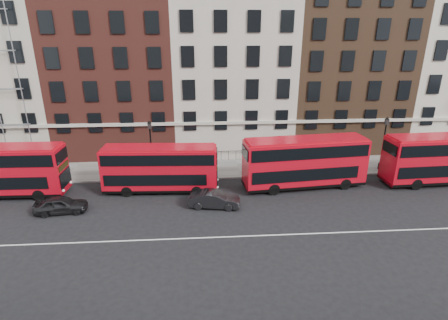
{
  "coord_description": "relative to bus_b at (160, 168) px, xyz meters",
  "views": [
    {
      "loc": [
        -3.72,
        -22.42,
        13.24
      ],
      "look_at": [
        -1.82,
        5.0,
        3.0
      ],
      "focal_mm": 28.0,
      "sensor_mm": 36.0,
      "label": 1
    }
  ],
  "objects": [
    {
      "name": "kerb",
      "position": [
        7.29,
        2.35,
        -2.11
      ],
      "size": [
        80.0,
        0.3,
        0.16
      ],
      "primitive_type": "cube",
      "color": "gray",
      "rests_on": "ground"
    },
    {
      "name": "bus_c",
      "position": [
        12.57,
        -0.01,
        0.24
      ],
      "size": [
        10.99,
        3.66,
        4.53
      ],
      "rotation": [
        0.0,
        0.0,
        0.1
      ],
      "color": "red",
      "rests_on": "ground"
    },
    {
      "name": "lamp_post_right",
      "position": [
        21.42,
        3.4,
        0.89
      ],
      "size": [
        0.44,
        0.44,
        5.33
      ],
      "color": "black",
      "rests_on": "pavement"
    },
    {
      "name": "building_terrace",
      "position": [
        6.98,
        12.23,
        8.05
      ],
      "size": [
        64.0,
        11.95,
        22.0
      ],
      "color": "beige",
      "rests_on": "ground"
    },
    {
      "name": "road_centre_line",
      "position": [
        7.29,
        -7.65,
        -2.19
      ],
      "size": [
        70.0,
        0.12,
        0.01
      ],
      "primitive_type": "cube",
      "color": "white",
      "rests_on": "ground"
    },
    {
      "name": "bus_b",
      "position": [
        0.0,
        0.0,
        0.0
      ],
      "size": [
        9.83,
        2.83,
        4.09
      ],
      "rotation": [
        0.0,
        0.0,
        -0.05
      ],
      "color": "red",
      "rests_on": "ground"
    },
    {
      "name": "bus_d",
      "position": [
        25.38,
        -0.0,
        0.24
      ],
      "size": [
        10.91,
        3.11,
        4.54
      ],
      "rotation": [
        0.0,
        0.0,
        0.05
      ],
      "color": "red",
      "rests_on": "ground"
    },
    {
      "name": "car_front",
      "position": [
        4.52,
        -3.28,
        -1.52
      ],
      "size": [
        4.22,
        2.0,
        1.34
      ],
      "primitive_type": "imported",
      "rotation": [
        0.0,
        0.0,
        1.42
      ],
      "color": "black",
      "rests_on": "ground"
    },
    {
      "name": "ground",
      "position": [
        7.29,
        -5.65,
        -2.19
      ],
      "size": [
        120.0,
        120.0,
        0.0
      ],
      "primitive_type": "plane",
      "color": "black",
      "rests_on": "ground"
    },
    {
      "name": "car_rear",
      "position": [
        -7.29,
        -3.36,
        -1.53
      ],
      "size": [
        4.02,
        1.96,
        1.32
      ],
      "primitive_type": "imported",
      "rotation": [
        0.0,
        0.0,
        1.68
      ],
      "color": "black",
      "rests_on": "ground"
    },
    {
      "name": "lamp_post_left",
      "position": [
        -1.13,
        3.56,
        0.89
      ],
      "size": [
        0.44,
        0.44,
        5.33
      ],
      "color": "black",
      "rests_on": "pavement"
    },
    {
      "name": "pavement",
      "position": [
        7.29,
        4.85,
        -2.12
      ],
      "size": [
        80.0,
        5.0,
        0.15
      ],
      "primitive_type": "cube",
      "color": "gray",
      "rests_on": "ground"
    },
    {
      "name": "iron_railings",
      "position": [
        7.29,
        7.05,
        -1.54
      ],
      "size": [
        6.6,
        0.06,
        1.0
      ],
      "primitive_type": null,
      "color": "black",
      "rests_on": "pavement"
    }
  ]
}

